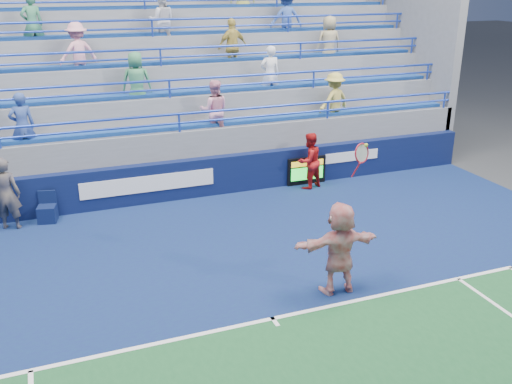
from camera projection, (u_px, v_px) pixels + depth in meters
name	position (u px, v px, depth m)	size (l,w,h in m)	color
ground	(273.00, 320.00, 10.28)	(120.00, 120.00, 0.00)	#333538
sponsor_wall	(184.00, 179.00, 15.77)	(18.00, 0.32, 1.10)	#0B143C
bleacher_stand	(154.00, 115.00, 18.72)	(18.00, 5.61, 6.13)	slate
serve_speed_board	(306.00, 171.00, 16.90)	(1.21, 0.15, 0.84)	black
judge_chair	(47.00, 213.00, 14.32)	(0.52, 0.53, 0.77)	#0D173E
tennis_player	(340.00, 248.00, 10.90)	(1.75, 0.64, 2.99)	white
line_judge	(6.00, 194.00, 13.71)	(0.66, 0.43, 1.82)	#131935
ball_girl	(309.00, 161.00, 16.45)	(0.80, 0.63, 1.65)	#AE1314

